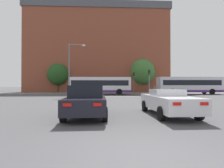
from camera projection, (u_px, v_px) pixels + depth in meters
ground_plane at (150, 158)px, 3.71m from camera, size 400.00×400.00×0.00m
stop_line_strip at (111, 97)px, 24.66m from camera, size 8.41×0.30×0.01m
far_pavement at (109, 93)px, 36.53m from camera, size 69.35×2.50×0.01m
brick_civic_building at (98, 50)px, 45.85m from camera, size 35.28×11.01×26.93m
car_saloon_left at (86, 101)px, 8.71m from camera, size 2.07×4.34×1.56m
car_roadster_right at (167, 102)px, 9.16m from camera, size 1.97×4.78×1.35m
bus_crossing_lead at (100, 85)px, 30.59m from camera, size 10.57×2.69×3.00m
bus_crossing_trailing at (189, 85)px, 31.33m from camera, size 11.30×2.66×3.06m
traffic_light_far_right at (134, 79)px, 36.39m from camera, size 0.26×0.31×4.39m
traffic_light_near_right at (149, 78)px, 25.59m from camera, size 0.26×0.31×3.90m
street_lamp_junction at (72, 64)px, 23.73m from camera, size 2.27×0.36×7.27m
pedestrian_waiting at (155, 89)px, 37.01m from camera, size 0.46×0.39×1.56m
pedestrian_walking_east at (101, 88)px, 36.24m from camera, size 0.36×0.45×1.65m
pedestrian_walking_west at (91, 88)px, 36.65m from camera, size 0.41×0.24×1.70m
tree_by_building at (58, 74)px, 40.00m from camera, size 4.76×4.76×6.66m
tree_kerbside at (142, 72)px, 41.83m from camera, size 6.09×6.09×8.02m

